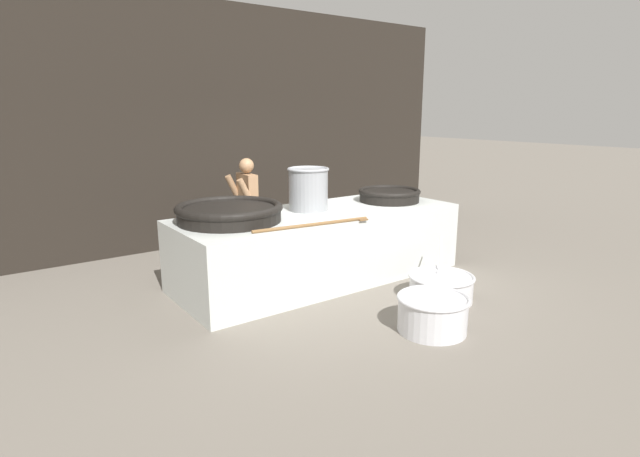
{
  "coord_description": "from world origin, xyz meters",
  "views": [
    {
      "loc": [
        -3.91,
        -5.36,
        2.28
      ],
      "look_at": [
        0.0,
        0.0,
        0.71
      ],
      "focal_mm": 28.0,
      "sensor_mm": 36.0,
      "label": 1
    }
  ],
  "objects_px": {
    "prep_bowl_vegetables": "(441,286)",
    "prep_bowl_meat": "(433,312)",
    "stock_pot": "(308,188)",
    "giant_wok_far": "(389,195)",
    "giant_wok_near": "(229,212)",
    "cook": "(247,207)"
  },
  "relations": [
    {
      "from": "prep_bowl_vegetables",
      "to": "prep_bowl_meat",
      "type": "distance_m",
      "value": 0.94
    },
    {
      "from": "stock_pot",
      "to": "prep_bowl_vegetables",
      "type": "bearing_deg",
      "value": -66.5
    },
    {
      "from": "giant_wok_far",
      "to": "prep_bowl_vegetables",
      "type": "bearing_deg",
      "value": -111.01
    },
    {
      "from": "giant_wok_near",
      "to": "stock_pot",
      "type": "relative_size",
      "value": 2.27
    },
    {
      "from": "prep_bowl_vegetables",
      "to": "prep_bowl_meat",
      "type": "height_order",
      "value": "prep_bowl_vegetables"
    },
    {
      "from": "giant_wok_far",
      "to": "prep_bowl_vegetables",
      "type": "height_order",
      "value": "giant_wok_far"
    },
    {
      "from": "giant_wok_near",
      "to": "stock_pot",
      "type": "bearing_deg",
      "value": 1.11
    },
    {
      "from": "cook",
      "to": "prep_bowl_meat",
      "type": "xyz_separation_m",
      "value": [
        0.37,
        -3.38,
        -0.65
      ]
    },
    {
      "from": "stock_pot",
      "to": "prep_bowl_vegetables",
      "type": "distance_m",
      "value": 2.18
    },
    {
      "from": "cook",
      "to": "prep_bowl_vegetables",
      "type": "height_order",
      "value": "cook"
    },
    {
      "from": "giant_wok_far",
      "to": "stock_pot",
      "type": "height_order",
      "value": "stock_pot"
    },
    {
      "from": "giant_wok_far",
      "to": "prep_bowl_vegetables",
      "type": "xyz_separation_m",
      "value": [
        -0.61,
        -1.58,
        -0.86
      ]
    },
    {
      "from": "cook",
      "to": "giant_wok_near",
      "type": "bearing_deg",
      "value": 58.31
    },
    {
      "from": "cook",
      "to": "prep_bowl_meat",
      "type": "height_order",
      "value": "cook"
    },
    {
      "from": "prep_bowl_meat",
      "to": "giant_wok_near",
      "type": "bearing_deg",
      "value": 117.91
    },
    {
      "from": "stock_pot",
      "to": "prep_bowl_vegetables",
      "type": "height_order",
      "value": "stock_pot"
    },
    {
      "from": "giant_wok_far",
      "to": "prep_bowl_vegetables",
      "type": "distance_m",
      "value": 1.9
    },
    {
      "from": "prep_bowl_vegetables",
      "to": "giant_wok_near",
      "type": "bearing_deg",
      "value": 138.68
    },
    {
      "from": "stock_pot",
      "to": "prep_bowl_meat",
      "type": "xyz_separation_m",
      "value": [
        -0.0,
        -2.29,
        -1.03
      ]
    },
    {
      "from": "prep_bowl_vegetables",
      "to": "cook",
      "type": "bearing_deg",
      "value": 111.73
    },
    {
      "from": "stock_pot",
      "to": "prep_bowl_vegetables",
      "type": "xyz_separation_m",
      "value": [
        0.76,
        -1.75,
        -1.06
      ]
    },
    {
      "from": "giant_wok_far",
      "to": "prep_bowl_meat",
      "type": "distance_m",
      "value": 2.66
    }
  ]
}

